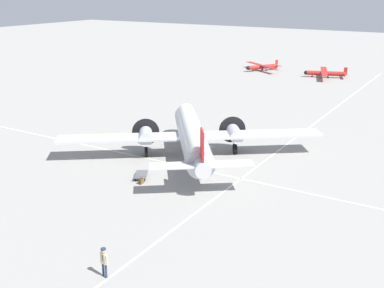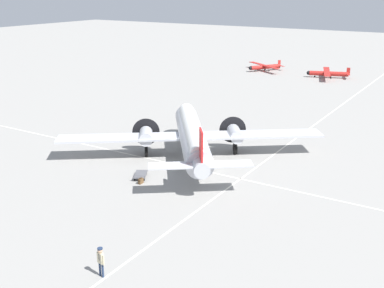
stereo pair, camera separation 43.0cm
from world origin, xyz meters
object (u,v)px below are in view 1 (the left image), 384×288
object	(u,v)px
crew_foreground	(104,259)
light_aircraft_taxiing	(262,67)
suitcase_upright_spare	(141,181)
airliner_main	(192,134)
suitcase_near_door	(142,181)
baggage_cart	(141,175)
light_aircraft_distant	(325,73)

from	to	relation	value
crew_foreground	light_aircraft_taxiing	size ratio (longest dim) A/B	0.21
crew_foreground	suitcase_upright_spare	bearing A→B (deg)	-50.81
airliner_main	suitcase_near_door	bearing A→B (deg)	141.75
baggage_cart	suitcase_upright_spare	bearing A→B (deg)	-173.13
airliner_main	crew_foreground	size ratio (longest dim) A/B	12.06
suitcase_near_door	light_aircraft_distant	xyz separation A→B (m)	(57.57, 1.38, 0.60)
suitcase_upright_spare	light_aircraft_taxiing	bearing A→B (deg)	13.58
light_aircraft_distant	suitcase_upright_spare	bearing A→B (deg)	73.29
suitcase_upright_spare	light_aircraft_taxiing	size ratio (longest dim) A/B	0.06
airliner_main	light_aircraft_taxiing	bearing A→B (deg)	-20.52
suitcase_near_door	baggage_cart	world-z (taller)	baggage_cart
suitcase_near_door	light_aircraft_taxiing	bearing A→B (deg)	13.67
suitcase_near_door	crew_foreground	bearing A→B (deg)	-152.13
airliner_main	suitcase_upright_spare	xyz separation A→B (m)	(-7.76, 0.33, -2.17)
light_aircraft_taxiing	suitcase_near_door	bearing A→B (deg)	47.85
crew_foreground	baggage_cart	size ratio (longest dim) A/B	0.81
baggage_cart	light_aircraft_taxiing	size ratio (longest dim) A/B	0.26
airliner_main	crew_foreground	bearing A→B (deg)	160.85
crew_foreground	suitcase_near_door	size ratio (longest dim) A/B	3.73
airliner_main	light_aircraft_taxiing	size ratio (longest dim) A/B	2.56
light_aircraft_taxiing	baggage_cart	bearing A→B (deg)	47.26
baggage_cart	light_aircraft_taxiing	world-z (taller)	light_aircraft_taxiing
suitcase_upright_spare	baggage_cart	distance (m)	1.36
airliner_main	light_aircraft_taxiing	world-z (taller)	airliner_main
light_aircraft_distant	crew_foreground	bearing A→B (deg)	78.39
airliner_main	suitcase_near_door	world-z (taller)	airliner_main
suitcase_near_door	suitcase_upright_spare	distance (m)	0.09
suitcase_near_door	suitcase_upright_spare	bearing A→B (deg)	114.28
airliner_main	baggage_cart	bearing A→B (deg)	133.95
baggage_cart	light_aircraft_distant	size ratio (longest dim) A/B	0.23
light_aircraft_taxiing	suitcase_upright_spare	bearing A→B (deg)	47.77
airliner_main	light_aircraft_distant	world-z (taller)	airliner_main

